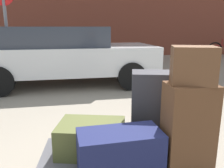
# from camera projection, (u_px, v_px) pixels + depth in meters

# --- Properties ---
(luggage_cart) EXTENTS (1.38, 0.81, 0.34)m
(luggage_cart) POSITION_uv_depth(u_px,v_px,m) (122.00, 164.00, 2.02)
(luggage_cart) COLOR #4C4C51
(luggage_cart) RESTS_ON ground_plane
(suitcase_brown_front_right) EXTENTS (0.37, 0.28, 0.68)m
(suitcase_brown_front_right) POSITION_uv_depth(u_px,v_px,m) (188.00, 127.00, 1.79)
(suitcase_brown_front_right) COLOR #51331E
(suitcase_brown_front_right) RESTS_ON luggage_cart
(suitcase_olive_rear_right) EXTENTS (0.62, 0.49, 0.27)m
(suitcase_olive_rear_right) POSITION_uv_depth(u_px,v_px,m) (92.00, 138.00, 2.07)
(suitcase_olive_rear_right) COLOR #4C5128
(suitcase_olive_rear_right) RESTS_ON luggage_cart
(suitcase_charcoal_rear_left) EXTENTS (0.46, 0.32, 0.69)m
(suitcase_charcoal_rear_left) POSITION_uv_depth(u_px,v_px,m) (155.00, 108.00, 2.19)
(suitcase_charcoal_rear_left) COLOR #2D2D33
(suitcase_charcoal_rear_left) RESTS_ON luggage_cart
(duffel_bag_navy_front_left) EXTENTS (0.66, 0.40, 0.33)m
(duffel_bag_navy_front_left) POSITION_uv_depth(u_px,v_px,m) (120.00, 152.00, 1.76)
(duffel_bag_navy_front_left) COLOR #191E47
(duffel_bag_navy_front_left) RESTS_ON luggage_cart
(duffel_bag_brown_topmost_pile) EXTENTS (0.34, 0.27, 0.27)m
(duffel_bag_brown_topmost_pile) POSITION_uv_depth(u_px,v_px,m) (193.00, 65.00, 1.67)
(duffel_bag_brown_topmost_pile) COLOR #51331E
(duffel_bag_brown_topmost_pile) RESTS_ON suitcase_brown_front_right
(parked_car) EXTENTS (4.48, 2.31, 1.42)m
(parked_car) POSITION_uv_depth(u_px,v_px,m) (65.00, 54.00, 5.83)
(parked_car) COLOR silver
(parked_car) RESTS_ON ground_plane
(bollard_kerb_near) EXTENTS (0.25, 0.25, 0.61)m
(bollard_kerb_near) POSITION_uv_depth(u_px,v_px,m) (159.00, 56.00, 9.23)
(bollard_kerb_near) COLOR #383838
(bollard_kerb_near) RESTS_ON ground_plane
(bollard_kerb_mid) EXTENTS (0.25, 0.25, 0.61)m
(bollard_kerb_mid) POSITION_uv_depth(u_px,v_px,m) (194.00, 56.00, 9.33)
(bollard_kerb_mid) COLOR #383838
(bollard_kerb_mid) RESTS_ON ground_plane
(no_parking_sign) EXTENTS (0.50, 0.11, 2.36)m
(no_parking_sign) POSITION_uv_depth(u_px,v_px,m) (6.00, 25.00, 5.18)
(no_parking_sign) COLOR slate
(no_parking_sign) RESTS_ON ground_plane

